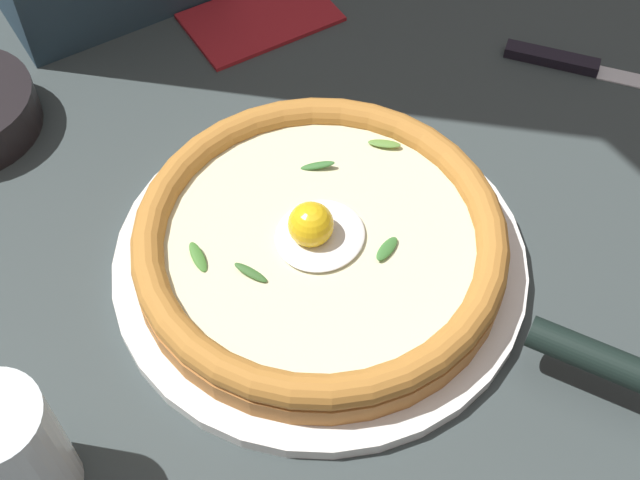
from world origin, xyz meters
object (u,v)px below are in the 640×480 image
Objects in this scene: pizza_cutter at (627,370)px; folded_napkin at (260,16)px; drinking_glass at (19,458)px; pizza at (320,241)px; table_knife at (586,67)px.

pizza_cutter is 1.07× the size of folded_napkin.
folded_napkin is (0.43, 0.21, -0.04)m from drinking_glass.
folded_napkin is (0.18, 0.24, -0.03)m from pizza.
drinking_glass is (-0.57, 0.06, 0.04)m from table_knife.
drinking_glass is 0.48m from folded_napkin.
table_knife is at bearing 34.45° from pizza_cutter.
drinking_glass is (-0.25, 0.02, 0.01)m from pizza.
table_knife is 2.01× the size of drinking_glass.
pizza_cutter is at bearing -145.55° from table_knife.
pizza is 0.23m from pizza_cutter.
table_knife is 1.45× the size of folded_napkin.
folded_napkin is at bearing 53.13° from pizza.
drinking_glass reaches higher than folded_napkin.
pizza is 1.35× the size of table_knife.
drinking_glass is (-0.30, 0.24, 0.01)m from pizza_cutter.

